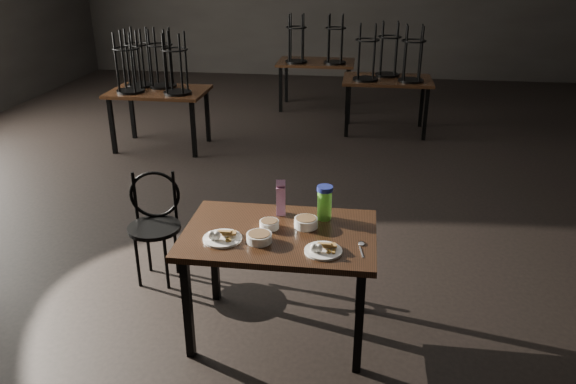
# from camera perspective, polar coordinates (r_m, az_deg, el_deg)

# --- Properties ---
(main_table) EXTENTS (1.20, 0.80, 0.75)m
(main_table) POSITION_cam_1_polar(r_m,az_deg,el_deg) (3.54, -0.88, -5.21)
(main_table) COLOR black
(main_table) RESTS_ON ground
(plate_left) EXTENTS (0.24, 0.24, 0.08)m
(plate_left) POSITION_cam_1_polar(r_m,az_deg,el_deg) (3.42, -6.74, -4.53)
(plate_left) COLOR white
(plate_left) RESTS_ON main_table
(plate_right) EXTENTS (0.22, 0.22, 0.07)m
(plate_right) POSITION_cam_1_polar(r_m,az_deg,el_deg) (3.27, 3.57, -5.80)
(plate_right) COLOR white
(plate_right) RESTS_ON main_table
(bowl_near) EXTENTS (0.12, 0.12, 0.05)m
(bowl_near) POSITION_cam_1_polar(r_m,az_deg,el_deg) (3.54, -1.92, -3.28)
(bowl_near) COLOR white
(bowl_near) RESTS_ON main_table
(bowl_far) EXTENTS (0.15, 0.15, 0.06)m
(bowl_far) POSITION_cam_1_polar(r_m,az_deg,el_deg) (3.55, 1.83, -3.09)
(bowl_far) COLOR white
(bowl_far) RESTS_ON main_table
(bowl_big) EXTENTS (0.15, 0.15, 0.05)m
(bowl_big) POSITION_cam_1_polar(r_m,az_deg,el_deg) (3.38, -2.95, -4.63)
(bowl_big) COLOR white
(bowl_big) RESTS_ON main_table
(juice_carton) EXTENTS (0.07, 0.07, 0.24)m
(juice_carton) POSITION_cam_1_polar(r_m,az_deg,el_deg) (3.68, -0.74, -0.66)
(juice_carton) COLOR #841862
(juice_carton) RESTS_ON main_table
(water_bottle) EXTENTS (0.14, 0.14, 0.23)m
(water_bottle) POSITION_cam_1_polar(r_m,az_deg,el_deg) (3.63, 3.73, -1.05)
(water_bottle) COLOR #72E944
(water_bottle) RESTS_ON main_table
(spoon) EXTENTS (0.05, 0.20, 0.01)m
(spoon) POSITION_cam_1_polar(r_m,az_deg,el_deg) (3.38, 7.47, -5.32)
(spoon) COLOR silver
(spoon) RESTS_ON main_table
(bentwood_chair) EXTENTS (0.43, 0.42, 0.84)m
(bentwood_chair) POSITION_cam_1_polar(r_m,az_deg,el_deg) (4.37, -13.38, -2.59)
(bentwood_chair) COLOR black
(bentwood_chair) RESTS_ON ground
(bg_table_left) EXTENTS (1.20, 0.80, 1.48)m
(bg_table_left) POSITION_cam_1_polar(r_m,az_deg,el_deg) (7.32, -13.27, 10.44)
(bg_table_left) COLOR black
(bg_table_left) RESTS_ON ground
(bg_table_right) EXTENTS (1.20, 0.80, 1.48)m
(bg_table_right) POSITION_cam_1_polar(r_m,az_deg,el_deg) (7.91, 10.09, 11.46)
(bg_table_right) COLOR black
(bg_table_right) RESTS_ON ground
(bg_table_far) EXTENTS (1.20, 0.80, 1.48)m
(bg_table_far) POSITION_cam_1_polar(r_m,az_deg,el_deg) (9.06, 2.86, 13.10)
(bg_table_far) COLOR black
(bg_table_far) RESTS_ON ground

